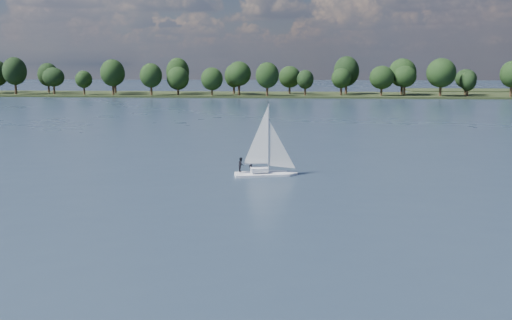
{
  "coord_description": "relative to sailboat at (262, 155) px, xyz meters",
  "views": [
    {
      "loc": [
        -1.66,
        -29.01,
        13.07
      ],
      "look_at": [
        -6.6,
        33.46,
        2.5
      ],
      "focal_mm": 40.0,
      "sensor_mm": 36.0,
      "label": 1
    }
  ],
  "objects": [
    {
      "name": "sailboat",
      "position": [
        0.0,
        0.0,
        0.0
      ],
      "size": [
        7.06,
        3.49,
        8.95
      ],
      "rotation": [
        0.0,
        0.0,
        0.24
      ],
      "color": "white",
      "rests_on": "ground"
    },
    {
      "name": "ground",
      "position": [
        6.11,
        63.09,
        -2.5
      ],
      "size": [
        700.0,
        700.0,
        0.0
      ],
      "primitive_type": "plane",
      "color": "#233342",
      "rests_on": "ground"
    },
    {
      "name": "far_shore",
      "position": [
        6.11,
        175.09,
        -2.5
      ],
      "size": [
        660.0,
        40.0,
        1.5
      ],
      "primitive_type": "cube",
      "color": "black",
      "rests_on": "ground"
    },
    {
      "name": "treeline",
      "position": [
        5.26,
        171.22,
        5.54
      ],
      "size": [
        563.01,
        74.0,
        17.67
      ],
      "color": "black",
      "rests_on": "ground"
    }
  ]
}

